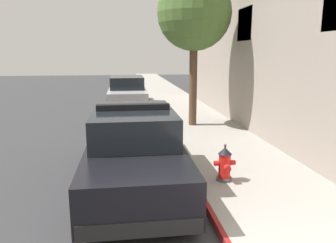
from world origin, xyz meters
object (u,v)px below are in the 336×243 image
Objects in this scene: parked_car_silver_ahead at (127,93)px; fire_hydrant at (225,164)px; street_tree at (194,14)px; police_cruiser at (134,149)px.

fire_hydrant is (1.85, -10.56, -0.25)m from parked_car_silver_ahead.
street_tree reaches higher than parked_car_silver_ahead.
street_tree is at bearing 85.10° from fire_hydrant.
police_cruiser is 6.27m from street_tree.
police_cruiser is 6.37× the size of fire_hydrant.
parked_car_silver_ahead is 6.62m from street_tree.
street_tree is (2.27, 4.84, 3.28)m from police_cruiser.
parked_car_silver_ahead is at bearing 90.24° from police_cruiser.
street_tree is at bearing -66.33° from parked_car_silver_ahead.
street_tree is (2.31, -5.26, 3.28)m from parked_car_silver_ahead.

